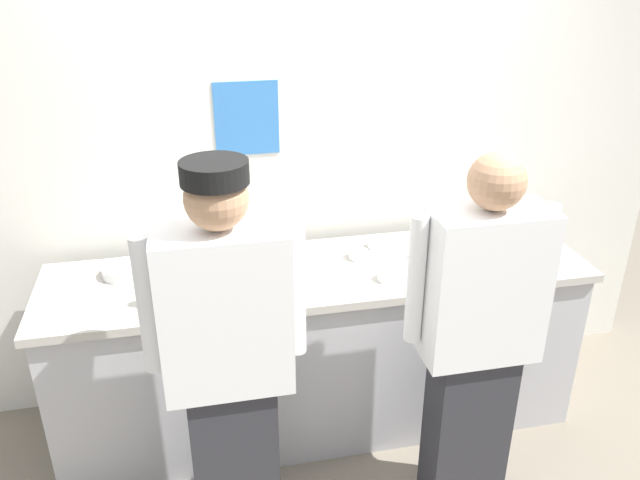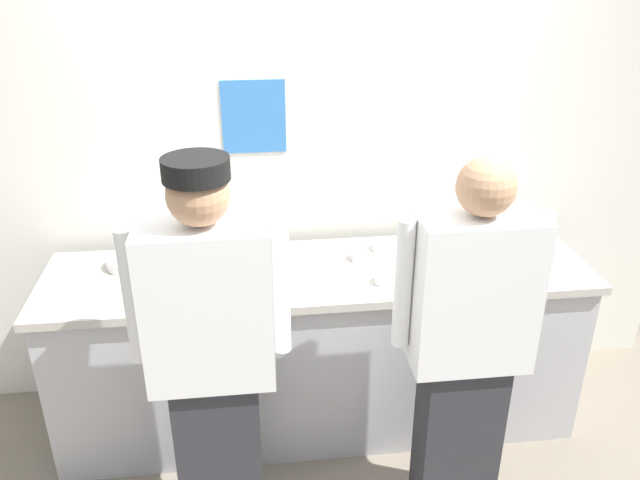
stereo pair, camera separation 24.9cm
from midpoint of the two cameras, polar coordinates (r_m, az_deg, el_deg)
The scene contains 15 objects.
ground_plane at distance 3.34m, azimuth -0.98°, elevation -19.46°, with size 9.00×9.00×0.00m, color slate.
wall_back at distance 3.31m, azimuth -3.94°, elevation 8.81°, with size 4.10×0.11×2.82m.
prep_counter at distance 3.31m, azimuth -2.24°, elevation -9.60°, with size 2.61×0.67×0.91m.
chef_near_left at distance 2.50m, azimuth -11.04°, elevation -10.57°, with size 0.61×0.24×1.70m.
chef_center at distance 2.69m, azimuth 11.22°, elevation -8.48°, with size 0.61×0.24×1.66m.
plate_stack_front at distance 3.19m, azimuth -19.20°, elevation -2.63°, with size 0.20×0.20×0.05m.
plate_stack_rear at distance 3.07m, azimuth -4.80°, elevation -1.91°, with size 0.21×0.21×0.08m.
mixing_bowl_steel at distance 3.30m, azimuth 14.54°, elevation -0.39°, with size 0.34×0.34×0.11m, color #B7BABF.
sheet_tray at distance 3.03m, azimuth -11.33°, elevation -3.38°, with size 0.44×0.36×0.02m, color #B7BABF.
squeeze_bottle_primary at distance 2.86m, azimuth -16.95°, elevation -4.26°, with size 0.05×0.05×0.18m.
ramekin_red_sauce at distance 3.17m, azimuth 1.20°, elevation -1.29°, with size 0.09×0.09×0.04m.
ramekin_green_sauce at distance 2.98m, azimuth 3.64°, elevation -3.26°, with size 0.10×0.10×0.04m.
ramekin_yellow_sauce at distance 3.19m, azimuth 6.87°, elevation -1.30°, with size 0.09×0.09×0.05m.
ramekin_orange_sauce at distance 3.28m, azimuth 2.88°, elevation -0.36°, with size 0.09×0.09×0.04m.
deli_cup at distance 3.10m, azimuth 10.30°, elevation -1.81°, with size 0.09×0.09×0.10m, color white.
Camera 1 is at (-0.56, -2.30, 2.35)m, focal length 36.04 mm.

